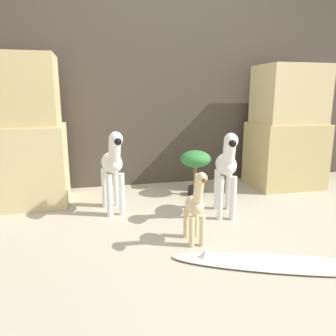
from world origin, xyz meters
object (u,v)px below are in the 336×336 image
(zebra_right, at_px, (227,167))
(potted_palm_front, at_px, (195,162))
(zebra_left, at_px, (113,164))
(surfboard, at_px, (282,263))
(giraffe_figurine, at_px, (195,206))

(zebra_right, bearing_deg, potted_palm_front, 95.78)
(zebra_left, relative_size, surfboard, 0.54)
(zebra_right, bearing_deg, giraffe_figurine, -132.75)
(giraffe_figurine, xyz_separation_m, potted_palm_front, (0.34, 1.05, 0.06))
(zebra_left, relative_size, giraffe_figurine, 1.35)
(giraffe_figurine, relative_size, surfboard, 0.40)
(giraffe_figurine, distance_m, potted_palm_front, 1.10)
(zebra_left, distance_m, giraffe_figurine, 0.89)
(zebra_left, xyz_separation_m, potted_palm_front, (0.83, 0.32, -0.09))
(potted_palm_front, bearing_deg, zebra_left, -158.71)
(giraffe_figurine, relative_size, potted_palm_front, 1.17)
(potted_palm_front, bearing_deg, zebra_right, -84.22)
(zebra_right, relative_size, giraffe_figurine, 1.35)
(zebra_left, distance_m, surfboard, 1.50)
(zebra_right, distance_m, potted_palm_front, 0.62)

